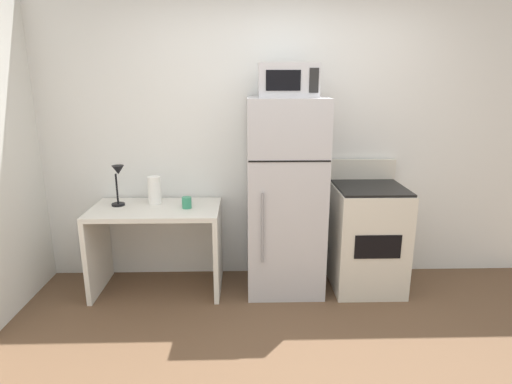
# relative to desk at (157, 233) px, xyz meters

# --- Properties ---
(wall_back_white) EXTENTS (5.00, 0.10, 2.60)m
(wall_back_white) POSITION_rel_desk_xyz_m (1.10, 0.37, 0.78)
(wall_back_white) COLOR silver
(wall_back_white) RESTS_ON ground
(desk) EXTENTS (1.08, 0.60, 0.75)m
(desk) POSITION_rel_desk_xyz_m (0.00, 0.00, 0.00)
(desk) COLOR silver
(desk) RESTS_ON ground
(desk_lamp) EXTENTS (0.14, 0.12, 0.35)m
(desk_lamp) POSITION_rel_desk_xyz_m (-0.31, 0.05, 0.47)
(desk_lamp) COLOR black
(desk_lamp) RESTS_ON desk
(paper_towel_roll) EXTENTS (0.11, 0.11, 0.24)m
(paper_towel_roll) POSITION_rel_desk_xyz_m (-0.02, 0.11, 0.35)
(paper_towel_roll) COLOR white
(paper_towel_roll) RESTS_ON desk
(coffee_mug) EXTENTS (0.08, 0.08, 0.09)m
(coffee_mug) POSITION_rel_desk_xyz_m (0.27, -0.03, 0.28)
(coffee_mug) COLOR #338C66
(coffee_mug) RESTS_ON desk
(refrigerator) EXTENTS (0.64, 0.61, 1.66)m
(refrigerator) POSITION_rel_desk_xyz_m (1.10, 0.01, 0.31)
(refrigerator) COLOR #B7B7BC
(refrigerator) RESTS_ON ground
(microwave) EXTENTS (0.46, 0.35, 0.26)m
(microwave) POSITION_rel_desk_xyz_m (1.10, -0.01, 1.27)
(microwave) COLOR #B7B7BC
(microwave) RESTS_ON refrigerator
(oven_range) EXTENTS (0.59, 0.61, 1.10)m
(oven_range) POSITION_rel_desk_xyz_m (1.82, 0.00, -0.05)
(oven_range) COLOR beige
(oven_range) RESTS_ON ground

